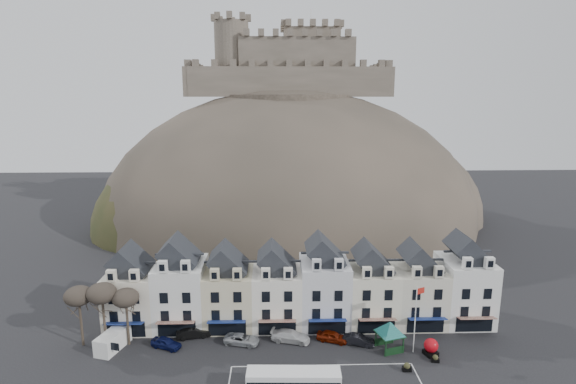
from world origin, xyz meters
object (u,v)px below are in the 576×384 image
object	(u,v)px
red_buoy	(431,347)
car_navy	(166,343)
bus_shelter	(390,328)
car_black	(193,332)
car_charcoal	(359,340)
bus	(294,381)
car_maroon	(332,336)
white_van	(113,341)
car_silver	(242,339)
flagpole	(416,315)
car_white	(291,336)

from	to	relation	value
red_buoy	car_navy	size ratio (longest dim) A/B	0.54
bus_shelter	red_buoy	xyz separation A→B (m)	(4.95, -1.40, -1.91)
car_black	car_charcoal	distance (m)	22.26
bus_shelter	car_charcoal	world-z (taller)	bus_shelter
bus	car_navy	bearing A→B (deg)	150.82
car_black	red_buoy	bearing A→B (deg)	-111.60
bus_shelter	car_maroon	world-z (taller)	bus_shelter
white_van	car_charcoal	xyz separation A→B (m)	(32.06, 0.00, -0.47)
bus_shelter	white_van	world-z (taller)	bus_shelter
car_navy	car_maroon	world-z (taller)	car_maroon
car_maroon	car_black	bearing A→B (deg)	105.54
white_van	red_buoy	bearing A→B (deg)	12.88
red_buoy	car_black	xyz separation A→B (m)	(-30.80, 5.18, -0.38)
car_maroon	bus_shelter	bearing A→B (deg)	-86.85
bus_shelter	bus	bearing A→B (deg)	-162.79
car_charcoal	car_silver	bearing A→B (deg)	107.28
bus	car_silver	world-z (taller)	bus
bus_shelter	car_maroon	bearing A→B (deg)	146.04
flagpole	car_maroon	bearing A→B (deg)	164.35
bus	car_black	size ratio (longest dim) A/B	2.26
bus	flagpole	bearing A→B (deg)	28.89
car_white	car_charcoal	xyz separation A→B (m)	(8.96, -1.09, -0.08)
car_navy	car_white	distance (m)	16.31
flagpole	car_silver	xyz separation A→B (m)	(-22.21, 2.59, -4.47)
bus	car_black	bearing A→B (deg)	138.81
red_buoy	flagpole	bearing A→B (deg)	158.28
red_buoy	car_charcoal	xyz separation A→B (m)	(-8.68, 2.68, -0.45)
car_charcoal	white_van	bearing A→B (deg)	109.75
bus	red_buoy	size ratio (longest dim) A/B	4.68
red_buoy	car_black	world-z (taller)	red_buoy
white_van	car_white	xyz separation A→B (m)	(23.10, 1.09, -0.39)
car_maroon	car_charcoal	xyz separation A→B (m)	(3.37, -0.92, -0.04)
car_black	car_white	bearing A→B (deg)	-108.15
car_silver	car_maroon	size ratio (longest dim) A/B	1.10
bus	white_van	bearing A→B (deg)	158.97
bus_shelter	car_white	size ratio (longest dim) A/B	1.12
car_silver	car_white	size ratio (longest dim) A/B	0.88
flagpole	white_van	bearing A→B (deg)	177.17
red_buoy	car_charcoal	size ratio (longest dim) A/B	0.54
bus	car_maroon	distance (m)	12.21
car_silver	bus	bearing A→B (deg)	-135.06
car_black	car_silver	distance (m)	6.93
flagpole	bus_shelter	bearing A→B (deg)	168.07
bus	car_silver	xyz separation A→B (m)	(-6.42, 10.54, -0.95)
bus_shelter	white_van	bearing A→B (deg)	161.20
bus	car_black	xyz separation A→B (m)	(-13.10, 12.37, -0.85)
car_white	car_silver	bearing A→B (deg)	107.86
car_black	flagpole	bearing A→B (deg)	-110.75
flagpole	car_white	distance (m)	16.60
bus	red_buoy	xyz separation A→B (m)	(17.70, 7.19, -0.47)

